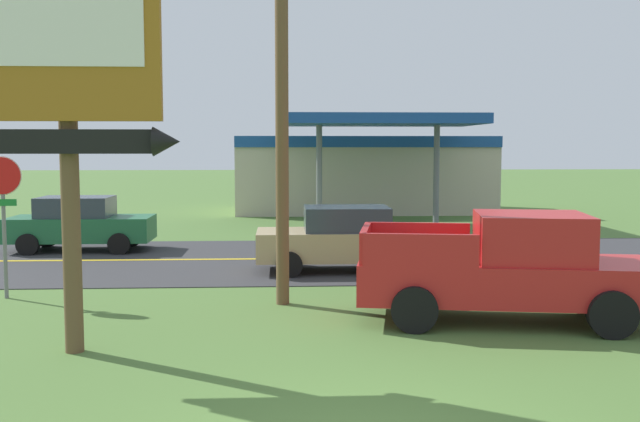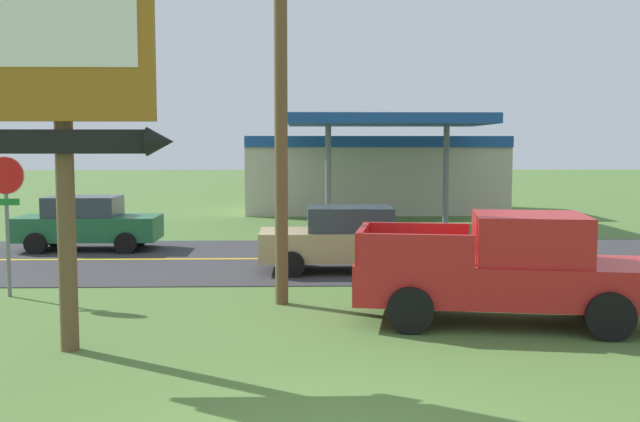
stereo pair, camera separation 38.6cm
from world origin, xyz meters
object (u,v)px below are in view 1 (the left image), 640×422
at_px(utility_pole, 282,61).
at_px(pickup_red_parked_on_lawn, 508,269).
at_px(stop_sign, 3,201).
at_px(car_tan_near_lane, 342,239).
at_px(gas_station, 363,171).
at_px(motel_sign, 68,80).
at_px(car_green_mid_lane, 80,224).

xyz_separation_m(utility_pole, pickup_red_parked_on_lawn, (4.04, -1.70, -3.85)).
xyz_separation_m(stop_sign, car_tan_near_lane, (7.24, 2.92, -1.20)).
relative_size(stop_sign, utility_pole, 0.33).
height_order(pickup_red_parked_on_lawn, car_tan_near_lane, pickup_red_parked_on_lawn).
relative_size(gas_station, car_tan_near_lane, 2.86).
bearing_deg(stop_sign, utility_pole, -8.30).
bearing_deg(pickup_red_parked_on_lawn, motel_sign, -166.68).
bearing_deg(pickup_red_parked_on_lawn, gas_station, 90.33).
height_order(stop_sign, gas_station, gas_station).
xyz_separation_m(stop_sign, pickup_red_parked_on_lawn, (9.78, -2.54, -1.06)).
distance_m(stop_sign, utility_pole, 6.43).
xyz_separation_m(pickup_red_parked_on_lawn, car_tan_near_lane, (-2.54, 5.46, -0.13)).
bearing_deg(utility_pole, car_green_mid_lane, 128.05).
bearing_deg(motel_sign, car_tan_near_lane, 57.05).
relative_size(motel_sign, car_tan_near_lane, 1.46).
height_order(motel_sign, gas_station, motel_sign).
xyz_separation_m(car_tan_near_lane, car_green_mid_lane, (-7.57, 4.00, 0.00)).
bearing_deg(stop_sign, car_tan_near_lane, 21.97).
bearing_deg(pickup_red_parked_on_lawn, utility_pole, 157.16).
xyz_separation_m(utility_pole, car_green_mid_lane, (-6.07, 7.76, -3.98)).
height_order(motel_sign, utility_pole, utility_pole).
height_order(motel_sign, stop_sign, motel_sign).
bearing_deg(utility_pole, stop_sign, 171.70).
bearing_deg(pickup_red_parked_on_lawn, car_tan_near_lane, 114.96).
relative_size(pickup_red_parked_on_lawn, car_tan_near_lane, 1.30).
distance_m(stop_sign, pickup_red_parked_on_lawn, 10.16).
xyz_separation_m(stop_sign, utility_pole, (5.74, -0.84, 2.78)).
distance_m(motel_sign, car_green_mid_lane, 12.00).
relative_size(gas_station, car_green_mid_lane, 2.86).
distance_m(utility_pole, car_tan_near_lane, 5.68).
bearing_deg(gas_station, motel_sign, -106.26).
relative_size(pickup_red_parked_on_lawn, car_green_mid_lane, 1.30).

